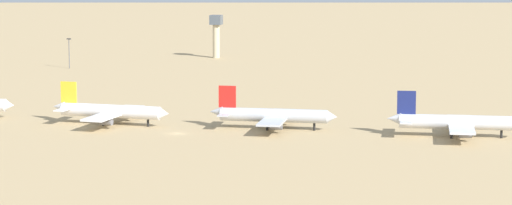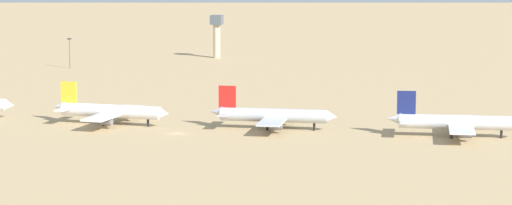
{
  "view_description": "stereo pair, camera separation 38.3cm",
  "coord_description": "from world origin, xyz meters",
  "px_view_note": "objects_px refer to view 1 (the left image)",
  "views": [
    {
      "loc": [
        81.3,
        -278.92,
        49.56
      ],
      "look_at": [
        17.19,
        21.4,
        6.0
      ],
      "focal_mm": 76.56,
      "sensor_mm": 36.0,
      "label": 1
    },
    {
      "loc": [
        81.67,
        -278.84,
        49.56
      ],
      "look_at": [
        17.19,
        21.4,
        6.0
      ],
      "focal_mm": 76.56,
      "sensor_mm": 36.0,
      "label": 2
    }
  ],
  "objects_px": {
    "parked_jet_navy_4": "(456,122)",
    "control_tower": "(216,32)",
    "light_pole_mid": "(69,51)",
    "parked_jet_red_3": "(272,115)",
    "parked_jet_yellow_2": "(110,111)"
  },
  "relations": [
    {
      "from": "parked_jet_yellow_2",
      "to": "light_pole_mid",
      "type": "relative_size",
      "value": 2.85
    },
    {
      "from": "parked_jet_navy_4",
      "to": "light_pole_mid",
      "type": "bearing_deg",
      "value": 136.57
    },
    {
      "from": "parked_jet_yellow_2",
      "to": "light_pole_mid",
      "type": "xyz_separation_m",
      "value": [
        -65.8,
        135.03,
        3.55
      ]
    },
    {
      "from": "parked_jet_yellow_2",
      "to": "control_tower",
      "type": "distance_m",
      "value": 191.16
    },
    {
      "from": "parked_jet_yellow_2",
      "to": "parked_jet_red_3",
      "type": "height_order",
      "value": "parked_jet_yellow_2"
    },
    {
      "from": "parked_jet_yellow_2",
      "to": "control_tower",
      "type": "relative_size",
      "value": 1.84
    },
    {
      "from": "control_tower",
      "to": "light_pole_mid",
      "type": "height_order",
      "value": "control_tower"
    },
    {
      "from": "parked_jet_navy_4",
      "to": "control_tower",
      "type": "bearing_deg",
      "value": 117.11
    },
    {
      "from": "parked_jet_red_3",
      "to": "parked_jet_yellow_2",
      "type": "bearing_deg",
      "value": -179.13
    },
    {
      "from": "parked_jet_red_3",
      "to": "parked_jet_navy_4",
      "type": "bearing_deg",
      "value": -4.0
    },
    {
      "from": "parked_jet_navy_4",
      "to": "control_tower",
      "type": "height_order",
      "value": "control_tower"
    },
    {
      "from": "parked_jet_yellow_2",
      "to": "parked_jet_navy_4",
      "type": "relative_size",
      "value": 0.98
    },
    {
      "from": "light_pole_mid",
      "to": "control_tower",
      "type": "bearing_deg",
      "value": 48.4
    },
    {
      "from": "parked_jet_red_3",
      "to": "parked_jet_navy_4",
      "type": "distance_m",
      "value": 49.86
    },
    {
      "from": "control_tower",
      "to": "light_pole_mid",
      "type": "bearing_deg",
      "value": -131.6
    }
  ]
}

